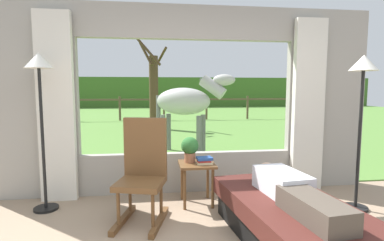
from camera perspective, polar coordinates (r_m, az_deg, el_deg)
The scene contains 16 objects.
back_wall_with_window at distance 4.11m, azimuth -0.82°, elevation 3.43°, with size 5.20×0.12×2.55m.
curtain_panel_left at distance 4.13m, azimuth -24.57°, elevation 2.22°, with size 0.44×0.10×2.40m, color silver.
curtain_panel_right at distance 4.50m, azimuth 21.35°, elevation 2.61°, with size 0.44×0.10×2.40m, color silver.
outdoor_pasture_lawn at distance 15.05m, azimuth -5.52°, elevation 0.52°, with size 36.00×21.68×0.02m, color #568438.
distant_hill_ridge at distance 24.83m, azimuth -6.28°, elevation 5.40°, with size 36.00×2.00×2.40m, color #406827.
recliner_sofa at distance 3.07m, azimuth 17.77°, elevation -17.60°, with size 1.09×1.79×0.42m.
reclining_person at distance 2.92m, azimuth 18.39°, elevation -12.48°, with size 0.41×1.44×0.22m.
rocking_chair at distance 3.33m, azimuth -9.37°, elevation -9.53°, with size 0.62×0.77×1.12m.
side_table at distance 3.76m, azimuth 0.93°, elevation -9.54°, with size 0.44×0.44×0.52m.
potted_plant at distance 3.74m, azimuth -0.41°, elevation -5.25°, with size 0.22×0.22×0.32m.
book_stack at distance 3.68m, azimuth 2.38°, elevation -7.63°, with size 0.20×0.16×0.09m.
floor_lamp_left at distance 3.85m, azimuth -27.14°, elevation 6.27°, with size 0.32×0.32×1.85m.
floor_lamp_right at distance 3.98m, azimuth 29.84°, elevation 5.79°, with size 0.32×0.32×1.83m.
horse at distance 6.59m, azimuth -1.04°, elevation 3.56°, with size 1.77×1.12×1.73m.
pasture_tree at distance 10.76m, azimuth -7.39°, elevation 6.01°, with size 1.25×1.29×3.37m.
pasture_fence_line at distance 13.84m, azimuth -5.40°, elevation 3.10°, with size 16.10×0.10×1.10m.
Camera 1 is at (-0.47, -1.82, 1.43)m, focal length 27.86 mm.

